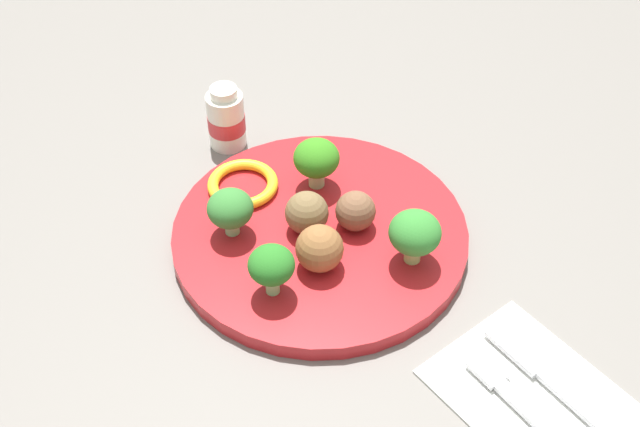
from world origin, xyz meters
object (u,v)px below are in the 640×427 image
Objects in this scene: meatball_back_left at (307,213)px; fork at (520,403)px; broccoli_floret_center at (316,159)px; pepper_ring_center at (243,184)px; yogurt_bottle at (226,119)px; broccoli_floret_back_left at (230,209)px; broccoli_floret_far_rim at (271,266)px; knife at (550,380)px; meatball_mid_left at (320,248)px; broccoli_floret_front_left at (415,233)px; plate at (320,235)px; meatball_front_right at (356,211)px; napkin at (541,402)px.

meatball_back_left reaches higher than fork.
broccoli_floret_center is 0.08m from pepper_ring_center.
yogurt_bottle is at bearing -10.99° from meatball_back_left.
broccoli_floret_back_left is 0.07m from pepper_ring_center.
fork is (-0.21, -0.08, -0.04)m from broccoli_floret_far_rim.
fork is (-0.30, -0.06, -0.04)m from broccoli_floret_back_left.
yogurt_bottle is at bearing -27.37° from pepper_ring_center.
meatball_mid_left is at bearing 16.04° from knife.
broccoli_floret_front_left is 0.17m from knife.
meatball_mid_left reaches higher than knife.
meatball_front_right reaches higher than plate.
fork is 0.83× the size of knife.
broccoli_floret_far_rim is 0.42× the size of fork.
broccoli_floret_front_left is at bearing -156.85° from plate.
plate is 5.22× the size of broccoli_floret_front_left.
pepper_ring_center is 0.34m from fork.
plate is 6.45× the size of meatball_mid_left.
plate is at bearing -69.94° from broccoli_floret_far_rim.
plate is 0.25m from knife.
meatball_front_right is 0.26× the size of knife.
broccoli_floret_back_left reaches higher than plate.
meatball_front_right is at bearing -8.50° from fork.
broccoli_floret_back_left reaches higher than meatball_back_left.
meatball_mid_left is 0.22m from yogurt_bottle.
meatball_mid_left reaches higher than pepper_ring_center.
broccoli_floret_center is 0.73× the size of yogurt_bottle.
meatball_mid_left is at bearing 137.77° from plate.
plate is 0.07m from broccoli_floret_center.
fork is at bearing 175.96° from yogurt_bottle.
broccoli_floret_back_left is at bearing 51.89° from meatball_back_left.
meatball_mid_left is at bearing -94.83° from broccoli_floret_far_rim.
meatball_back_left is 0.26m from napkin.
pepper_ring_center is 0.58× the size of fork.
pepper_ring_center is at bearing 152.63° from yogurt_bottle.
plate is 5.57× the size of broccoli_floret_far_rim.
meatball_back_left is 0.09m from pepper_ring_center.
meatball_mid_left is (-0.09, -0.03, -0.01)m from broccoli_floret_back_left.
knife is (-0.29, 0.01, -0.04)m from broccoli_floret_center.
fork is (-0.21, -0.03, -0.03)m from meatball_mid_left.
meatball_mid_left is at bearing 139.88° from broccoli_floret_center.
broccoli_floret_back_left is 0.15m from yogurt_bottle.
meatball_front_right is 0.20m from yogurt_bottle.
broccoli_floret_back_left is at bearing 144.80° from yogurt_bottle.
knife is at bearing -163.96° from meatball_mid_left.
pepper_ring_center reaches higher than fork.
broccoli_floret_front_left is 1.07× the size of broccoli_floret_far_rim.
meatball_front_right is at bearing -75.31° from meatball_mid_left.
pepper_ring_center is 0.97× the size of yogurt_bottle.
meatball_mid_left is 0.30× the size of knife.
napkin is (-0.25, -0.01, -0.01)m from plate.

